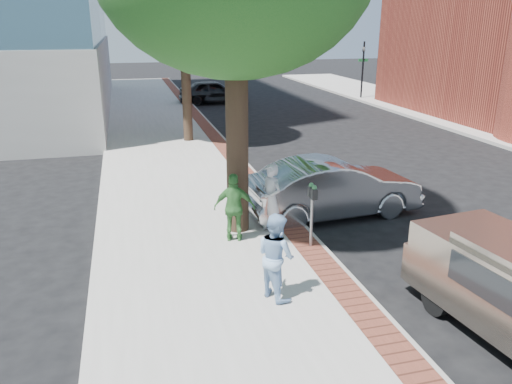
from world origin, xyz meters
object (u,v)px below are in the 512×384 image
object	(u,v)px
parking_meter	(312,202)
person_gray	(271,198)
person_officer	(276,256)
bg_car	(213,92)
sedan_silver	(332,188)
person_green	(234,208)

from	to	relation	value
parking_meter	person_gray	bearing A→B (deg)	120.23
parking_meter	person_gray	size ratio (longest dim) A/B	0.89
person_officer	parking_meter	bearing A→B (deg)	-58.97
person_gray	bg_car	distance (m)	21.39
person_gray	sedan_silver	size ratio (longest dim) A/B	0.35
parking_meter	person_officer	world-z (taller)	person_officer
parking_meter	bg_car	size ratio (longest dim) A/B	0.34
person_gray	person_green	bearing A→B (deg)	-98.17
person_officer	sedan_silver	bearing A→B (deg)	-57.53
parking_meter	sedan_silver	distance (m)	2.45
person_gray	person_green	size ratio (longest dim) A/B	1.04
person_green	bg_car	size ratio (longest dim) A/B	0.36
parking_meter	sedan_silver	xyz separation A→B (m)	(1.35, 2.00, -0.43)
person_officer	sedan_silver	size ratio (longest dim) A/B	0.34
person_gray	person_green	world-z (taller)	person_gray
person_officer	bg_car	distance (m)	24.41
person_green	sedan_silver	xyz separation A→B (m)	(2.94, 1.23, -0.17)
person_officer	person_green	bearing A→B (deg)	-18.11
person_officer	person_green	xyz separation A→B (m)	(-0.18, 2.64, -0.01)
person_gray	bg_car	xyz separation A→B (m)	(2.40, 21.25, -0.23)
sedan_silver	person_officer	bearing A→B (deg)	139.90
person_green	parking_meter	bearing A→B (deg)	168.94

